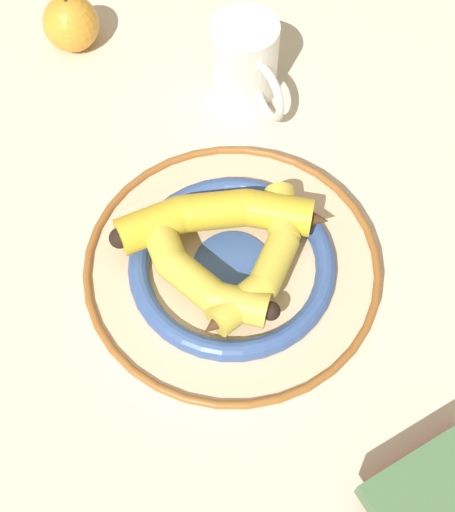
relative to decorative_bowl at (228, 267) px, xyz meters
The scene contains 7 objects.
ground_plane 0.02m from the decorative_bowl, 157.19° to the left, with size 2.80×2.80×0.00m, color beige.
decorative_bowl is the anchor object (origin of this frame).
banana_a 0.05m from the decorative_bowl, 64.19° to the left, with size 0.17×0.11×0.03m.
banana_b 0.05m from the decorative_bowl, behind, with size 0.06×0.22×0.04m.
banana_c 0.05m from the decorative_bowl, 57.56° to the right, with size 0.15×0.13×0.03m.
coffee_mug 0.26m from the decorative_bowl, 169.85° to the left, with size 0.13×0.08×0.10m.
apple 0.38m from the decorative_bowl, 155.47° to the right, with size 0.07×0.07×0.08m.
Camera 1 is at (0.36, -0.04, 0.64)m, focal length 50.00 mm.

